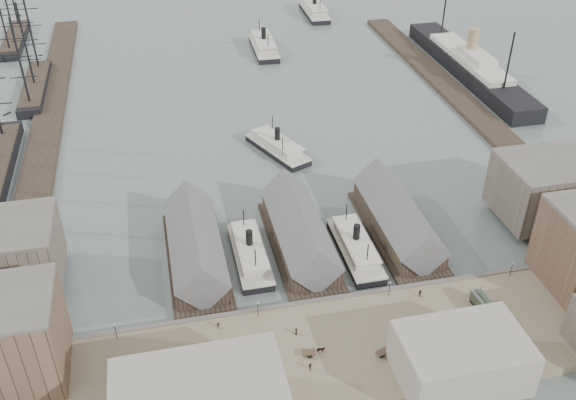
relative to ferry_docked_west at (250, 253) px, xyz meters
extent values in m
plane|color=#54615E|center=(13.00, -14.96, -2.17)|extent=(900.00, 900.00, 0.00)
cube|color=#796B51|center=(13.00, -34.96, -1.17)|extent=(180.00, 30.00, 2.00)
cube|color=#59544C|center=(13.00, -20.16, -1.02)|extent=(180.00, 1.20, 2.30)
cube|color=#2D231C|center=(-55.00, 85.04, -1.37)|extent=(10.00, 220.00, 1.60)
cube|color=#2D231C|center=(91.00, 75.04, -1.37)|extent=(10.00, 180.00, 1.60)
cube|color=#2D231C|center=(-13.00, 1.04, -1.57)|extent=(14.00, 42.00, 1.20)
cube|color=#2D231C|center=(-13.00, 2.04, 1.53)|extent=(12.00, 36.00, 5.00)
cube|color=#59595B|center=(-13.00, 2.04, 4.13)|extent=(12.60, 37.00, 12.60)
cube|color=#2D231C|center=(13.00, 1.04, -1.57)|extent=(14.00, 42.00, 1.20)
cube|color=#2D231C|center=(13.00, 2.04, 1.53)|extent=(12.00, 36.00, 5.00)
cube|color=#59595B|center=(13.00, 2.04, 4.13)|extent=(12.60, 37.00, 12.60)
cube|color=#2D231C|center=(39.00, 1.04, -1.57)|extent=(14.00, 42.00, 1.20)
cube|color=#2D231C|center=(39.00, 2.04, 1.53)|extent=(12.00, 36.00, 5.00)
cube|color=#59595B|center=(39.00, 2.04, 4.13)|extent=(12.60, 37.00, 12.60)
cube|color=#60564C|center=(81.00, 0.04, 7.33)|extent=(28.00, 20.00, 15.00)
cube|color=gray|center=(33.00, -46.96, 4.83)|extent=(24.00, 16.00, 10.00)
cylinder|color=black|center=(-32.00, -21.96, 1.63)|extent=(0.16, 0.16, 3.60)
sphere|color=beige|center=(-32.00, -21.96, 3.53)|extent=(0.44, 0.44, 0.44)
cylinder|color=black|center=(-2.00, -21.96, 1.63)|extent=(0.16, 0.16, 3.60)
sphere|color=beige|center=(-2.00, -21.96, 3.53)|extent=(0.44, 0.44, 0.44)
cylinder|color=black|center=(28.00, -21.96, 1.63)|extent=(0.16, 0.16, 3.60)
sphere|color=beige|center=(28.00, -21.96, 3.53)|extent=(0.44, 0.44, 0.44)
cylinder|color=black|center=(58.00, -21.96, 1.63)|extent=(0.16, 0.16, 3.60)
sphere|color=beige|center=(58.00, -21.96, 3.53)|extent=(0.44, 0.44, 0.44)
cube|color=black|center=(0.00, 0.00, -1.34)|extent=(7.40, 25.91, 1.67)
cube|color=beige|center=(0.00, 0.00, -0.13)|extent=(7.77, 25.91, 0.46)
cube|color=beige|center=(0.00, 0.00, 1.16)|extent=(6.01, 18.50, 2.04)
cube|color=beige|center=(0.00, 0.00, 2.46)|extent=(6.48, 20.35, 0.37)
cylinder|color=black|center=(0.00, 0.00, 4.49)|extent=(1.67, 1.67, 4.16)
cylinder|color=black|center=(0.00, 8.33, 4.31)|extent=(0.28, 0.28, 5.55)
cylinder|color=black|center=(0.00, -8.33, 4.31)|extent=(0.28, 0.28, 5.55)
cube|color=black|center=(26.00, -3.60, -1.33)|extent=(7.47, 26.13, 1.68)
cube|color=beige|center=(26.00, -3.60, -0.12)|extent=(7.84, 26.13, 0.47)
cube|color=beige|center=(26.00, -3.60, 1.19)|extent=(6.07, 18.66, 2.05)
cube|color=beige|center=(26.00, -3.60, 2.50)|extent=(6.53, 20.53, 0.37)
cylinder|color=black|center=(26.00, -3.60, 4.55)|extent=(1.68, 1.68, 4.20)
cylinder|color=black|center=(26.00, 4.80, 4.36)|extent=(0.28, 0.28, 5.60)
cylinder|color=black|center=(26.00, -12.00, 4.36)|extent=(0.28, 0.28, 5.60)
cube|color=black|center=(17.72, 51.02, -1.34)|extent=(17.18, 26.66, 1.66)
cube|color=beige|center=(17.72, 51.02, -0.14)|extent=(17.52, 26.81, 0.46)
cube|color=beige|center=(17.72, 51.02, 1.16)|extent=(12.94, 19.34, 2.03)
cube|color=beige|center=(17.72, 51.02, 2.45)|extent=(14.10, 21.21, 0.37)
cylinder|color=black|center=(17.72, 51.02, 4.49)|extent=(1.66, 1.66, 4.16)
cylinder|color=black|center=(17.72, 59.34, 4.30)|extent=(0.28, 0.28, 5.54)
cylinder|color=black|center=(17.72, 42.70, 4.30)|extent=(0.28, 0.28, 5.54)
cube|color=black|center=(30.43, 139.45, -1.18)|extent=(9.76, 31.02, 1.98)
cube|color=beige|center=(30.43, 139.45, 0.25)|extent=(10.20, 31.04, 0.55)
cube|color=beige|center=(30.43, 139.45, 1.79)|extent=(7.83, 22.19, 2.42)
cube|color=beige|center=(30.43, 139.45, 3.32)|extent=(8.45, 24.40, 0.44)
cylinder|color=black|center=(30.43, 139.45, 5.74)|extent=(1.98, 1.98, 4.94)
cylinder|color=black|center=(30.43, 149.34, 5.52)|extent=(0.33, 0.33, 6.59)
cylinder|color=black|center=(30.43, 129.56, 5.52)|extent=(0.33, 0.33, 6.59)
cube|color=black|center=(64.27, 182.62, -1.16)|extent=(9.85, 31.71, 2.02)
cube|color=beige|center=(64.27, 182.62, 0.30)|extent=(10.29, 31.72, 0.56)
cube|color=beige|center=(64.27, 182.62, 1.88)|extent=(7.92, 22.67, 2.47)
cube|color=beige|center=(64.27, 182.62, 3.45)|extent=(8.54, 24.94, 0.45)
cylinder|color=black|center=(64.27, 172.50, 5.70)|extent=(0.34, 0.34, 6.74)
cube|color=black|center=(-61.55, 116.62, -0.53)|extent=(8.21, 47.43, 3.28)
cube|color=#2D231C|center=(-61.55, 116.62, 1.39)|extent=(7.75, 42.68, 0.55)
cylinder|color=black|center=(-61.55, 100.02, 16.07)|extent=(0.73, 0.73, 31.01)
cylinder|color=black|center=(-61.55, 116.62, 16.07)|extent=(0.73, 0.73, 31.01)
cylinder|color=black|center=(-61.55, 133.22, 16.07)|extent=(0.73, 0.73, 31.01)
cube|color=black|center=(-75.59, 173.44, -0.53)|extent=(8.18, 45.43, 3.27)
cube|color=#2D231C|center=(-75.59, 173.44, 1.38)|extent=(7.72, 40.89, 0.55)
cylinder|color=black|center=(-75.59, 157.54, 16.01)|extent=(0.73, 0.73, 30.89)
cylinder|color=black|center=(-75.59, 173.44, 16.01)|extent=(0.73, 0.73, 30.89)
cube|color=black|center=(105.00, 96.62, 0.77)|extent=(12.71, 92.89, 5.87)
cube|color=beige|center=(105.00, 96.62, 4.68)|extent=(10.76, 53.78, 1.96)
cube|color=beige|center=(105.00, 91.73, 7.12)|extent=(7.82, 19.56, 2.93)
cylinder|color=tan|center=(105.00, 96.62, 11.52)|extent=(4.30, 4.30, 9.78)
cube|color=black|center=(46.34, -32.02, 0.19)|extent=(2.95, 8.75, 0.72)
cube|color=#273325|center=(46.34, -32.02, 1.73)|extent=(3.08, 9.20, 2.35)
cube|color=#59595B|center=(46.34, -32.02, 3.04)|extent=(3.30, 9.58, 0.27)
imported|color=black|center=(-19.18, -32.65, 0.61)|extent=(1.65, 1.53, 1.55)
cube|color=#3F2D21|center=(-21.72, -33.21, 0.73)|extent=(2.86, 2.03, 0.25)
cylinder|color=black|center=(-21.57, -33.89, 0.38)|extent=(1.09, 0.32, 1.10)
cylinder|color=black|center=(-21.87, -32.53, 0.38)|extent=(1.09, 0.32, 1.10)
imported|color=black|center=(8.46, -35.29, 0.55)|extent=(1.79, 0.96, 1.44)
cube|color=#3F2D21|center=(5.88, -35.57, 0.73)|extent=(2.75, 1.78, 0.25)
cylinder|color=black|center=(5.96, -36.27, 0.38)|extent=(1.10, 0.20, 1.10)
cylinder|color=black|center=(5.80, -34.88, 0.38)|extent=(1.10, 0.20, 1.10)
imported|color=black|center=(22.85, -39.61, 0.67)|extent=(1.90, 2.04, 1.67)
cube|color=#3F2D21|center=(20.40, -38.73, 0.73)|extent=(2.95, 2.29, 0.25)
cylinder|color=black|center=(20.16, -39.39, 0.38)|extent=(1.06, 0.45, 1.10)
cylinder|color=black|center=(20.64, -38.07, 0.38)|extent=(1.06, 0.45, 1.10)
imported|color=black|center=(-33.15, -28.81, 0.70)|extent=(0.76, 0.66, 1.74)
imported|color=black|center=(-19.23, -37.67, 0.62)|extent=(0.80, 0.64, 1.58)
imported|color=black|center=(-10.93, -23.81, 0.62)|extent=(1.14, 0.87, 1.57)
imported|color=black|center=(5.28, -39.08, 0.72)|extent=(1.12, 0.83, 1.77)
imported|color=black|center=(4.78, -29.14, 0.66)|extent=(0.59, 0.84, 1.65)
imported|color=black|center=(25.29, -35.95, 0.70)|extent=(0.67, 0.51, 1.74)
imported|color=black|center=(34.69, -23.72, 0.69)|extent=(1.04, 1.05, 1.71)
imported|color=black|center=(46.21, -38.32, 0.63)|extent=(1.05, 0.62, 1.60)
camera|label=1|loc=(-18.14, -122.81, 98.03)|focal=40.00mm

